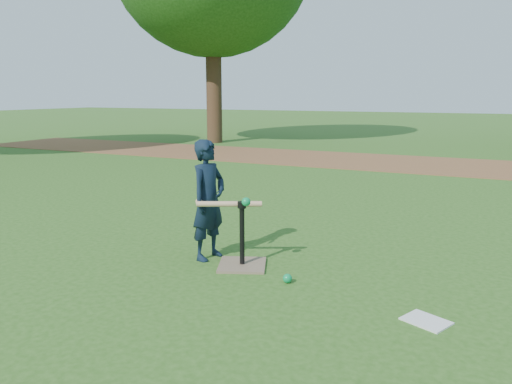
% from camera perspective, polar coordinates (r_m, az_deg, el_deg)
% --- Properties ---
extents(ground, '(80.00, 80.00, 0.00)m').
position_cam_1_polar(ground, '(5.01, -2.49, -7.20)').
color(ground, '#285116').
rests_on(ground, ground).
extents(dirt_strip, '(24.00, 3.00, 0.01)m').
position_cam_1_polar(dirt_strip, '(12.01, 14.48, 3.32)').
color(dirt_strip, brown).
rests_on(dirt_strip, ground).
extents(child, '(0.34, 0.46, 1.16)m').
position_cam_1_polar(child, '(4.79, -5.45, -0.91)').
color(child, black).
rests_on(child, ground).
extents(wiffle_ball_ground, '(0.08, 0.08, 0.08)m').
position_cam_1_polar(wiffle_ball_ground, '(4.29, 3.61, -9.83)').
color(wiffle_ball_ground, '#0C8948').
rests_on(wiffle_ball_ground, ground).
extents(clipboard, '(0.37, 0.33, 0.01)m').
position_cam_1_polar(clipboard, '(3.82, 18.88, -13.77)').
color(clipboard, silver).
rests_on(clipboard, ground).
extents(batting_tee, '(0.56, 0.56, 0.61)m').
position_cam_1_polar(batting_tee, '(4.66, -1.59, -7.18)').
color(batting_tee, '#7A644D').
rests_on(batting_tee, ground).
extents(swing_action, '(0.61, 0.31, 0.12)m').
position_cam_1_polar(swing_action, '(4.55, -3.07, -1.29)').
color(swing_action, tan).
rests_on(swing_action, ground).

